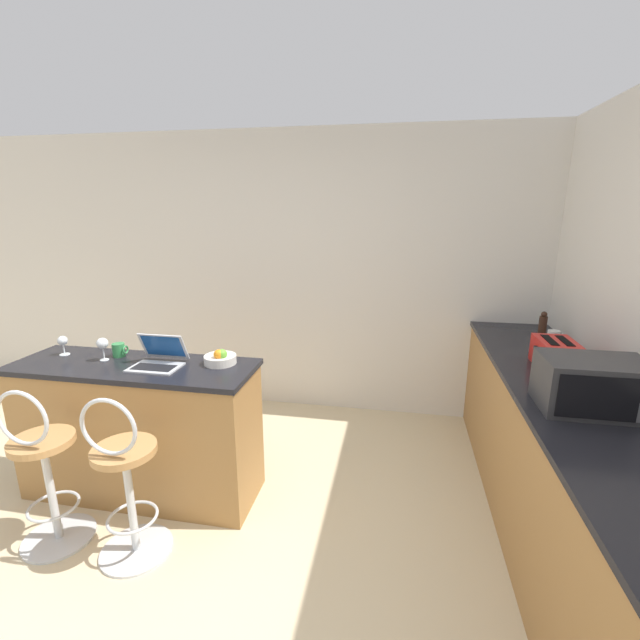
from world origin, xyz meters
The scene contains 16 objects.
ground_plane centered at (0.00, 0.00, 0.00)m, with size 20.00×20.00×0.00m, color beige.
wall_back centered at (0.00, 2.42, 1.30)m, with size 12.00×0.06×2.60m.
breakfast_bar centered at (-0.66, 0.86, 0.47)m, with size 1.60×0.53×0.94m.
counter_right centered at (1.98, 0.95, 0.47)m, with size 0.66×2.92×0.94m.
bar_stool_near centered at (-0.92, 0.33, 0.47)m, with size 0.40×0.40×1.00m.
bar_stool_far centered at (-0.41, 0.33, 0.47)m, with size 0.40×0.40×1.00m.
laptop centered at (-0.48, 0.87, 0.99)m, with size 0.31×0.27×0.20m.
microwave centered at (1.98, 0.70, 1.07)m, with size 0.49×0.33×0.26m.
toaster centered at (2.00, 1.30, 1.03)m, with size 0.24×0.32×0.18m.
wine_glass_short centered at (-0.89, 0.89, 1.05)m, with size 0.07×0.07×0.15m.
pepper_mill centered at (2.10, 1.90, 1.05)m, with size 0.06×0.06×0.23m.
wine_glass_tall centered at (-1.23, 0.94, 1.03)m, with size 0.07×0.07×0.13m.
fruit_bowl centered at (-0.10, 0.97, 0.98)m, with size 0.21×0.21×0.11m.
mug_red centered at (2.09, 1.59, 0.99)m, with size 0.09×0.07×0.10m.
mug_white centered at (2.16, 1.82, 0.99)m, with size 0.10×0.09×0.10m.
mug_green centered at (-0.84, 0.98, 0.99)m, with size 0.10×0.08×0.09m.
Camera 1 is at (1.01, -1.48, 1.92)m, focal length 24.00 mm.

